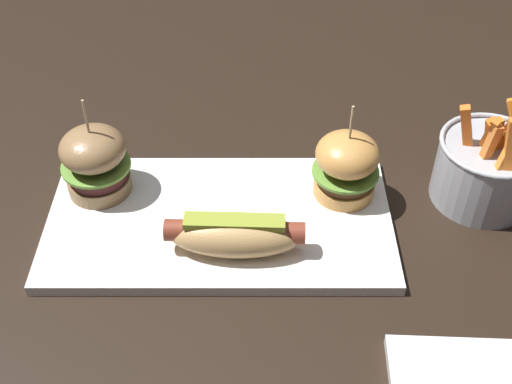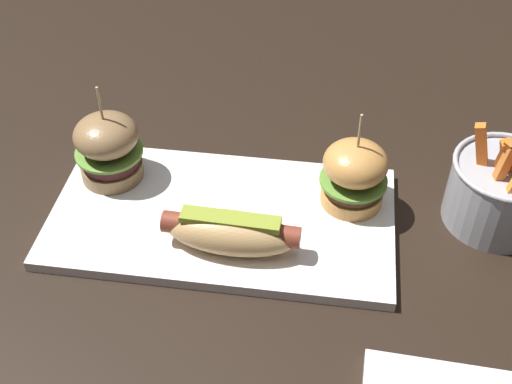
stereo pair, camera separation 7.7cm
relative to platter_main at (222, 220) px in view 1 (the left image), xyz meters
name	(u,v)px [view 1 (the left image)]	position (x,y,z in m)	size (l,w,h in m)	color
ground_plane	(222,224)	(0.00, 0.00, -0.01)	(3.00, 3.00, 0.00)	black
platter_main	(222,220)	(0.00, 0.00, 0.00)	(0.42, 0.22, 0.01)	white
hot_dog	(237,234)	(0.02, -0.05, 0.03)	(0.16, 0.06, 0.05)	tan
slider_left	(98,160)	(-0.15, 0.05, 0.05)	(0.09, 0.09, 0.13)	olive
slider_right	(349,166)	(0.15, 0.04, 0.05)	(0.08, 0.08, 0.13)	#CF9048
fries_bucket	(489,169)	(0.33, 0.05, 0.04)	(0.13, 0.13, 0.14)	#A8AAB2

